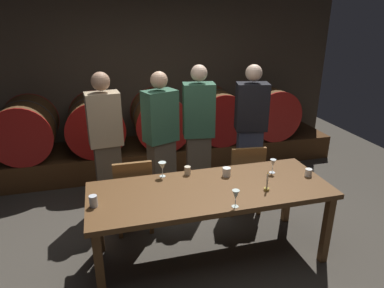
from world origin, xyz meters
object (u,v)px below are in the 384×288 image
object	(u,v)px
chair_right	(245,175)
wine_glass_left	(162,166)
cup_far_left	(93,201)
cup_center_left	(188,170)
wine_barrel_right	(215,114)
cup_center_right	(227,172)
guest_center_left	(161,140)
guest_far_left	(106,142)
wine_barrel_far_left	(26,129)
wine_glass_center	(236,196)
wine_barrel_left	(96,123)
candle_center	(267,185)
chair_left	(133,192)
guest_center_right	(199,133)
wine_barrel_center	(159,119)
cup_far_right	(309,172)
guest_far_right	(250,133)
dining_table	(211,195)
wine_barrel_far_right	(266,110)
wine_glass_right	(273,163)

from	to	relation	value
chair_right	wine_glass_left	xyz separation A→B (m)	(-1.05, -0.32, 0.39)
cup_far_left	cup_center_left	bearing A→B (deg)	23.11
wine_barrel_right	chair_right	xyz separation A→B (m)	(-0.17, -1.64, -0.29)
wine_glass_left	cup_center_right	bearing A→B (deg)	-13.91
guest_center_left	cup_center_left	xyz separation A→B (m)	(0.13, -0.78, -0.06)
guest_far_left	cup_center_left	world-z (taller)	guest_far_left
cup_center_left	cup_center_right	world-z (taller)	cup_center_right
guest_far_left	wine_barrel_far_left	bearing A→B (deg)	-51.91
wine_glass_center	wine_barrel_left	bearing A→B (deg)	112.68
cup_center_right	cup_far_left	bearing A→B (deg)	-168.72
wine_barrel_right	cup_center_right	world-z (taller)	wine_barrel_right
wine_glass_left	wine_glass_center	size ratio (longest dim) A/B	0.98
cup_far_left	cup_center_left	xyz separation A→B (m)	(0.92, 0.39, -0.01)
wine_barrel_right	guest_center_left	world-z (taller)	guest_center_left
cup_far_left	wine_barrel_right	bearing A→B (deg)	51.51
candle_center	chair_left	bearing A→B (deg)	145.24
chair_right	candle_center	bearing A→B (deg)	86.26
chair_left	guest_center_right	distance (m)	1.15
wine_barrel_right	cup_center_left	xyz separation A→B (m)	(-0.96, -1.98, 0.03)
wine_barrel_center	guest_center_right	xyz separation A→B (m)	(0.31, -1.11, 0.11)
guest_center_left	candle_center	distance (m)	1.50
cup_center_left	cup_far_right	size ratio (longest dim) A/B	1.13
chair_left	guest_center_left	size ratio (longest dim) A/B	0.52
guest_center_left	cup_center_right	size ratio (longest dim) A/B	19.24
wine_barrel_center	wine_barrel_right	xyz separation A→B (m)	(0.90, 0.00, 0.00)
guest_far_left	cup_far_left	distance (m)	1.29
guest_center_right	wine_glass_center	bearing A→B (deg)	93.75
guest_far_right	cup_center_right	bearing A→B (deg)	66.33
cup_center_right	dining_table	bearing A→B (deg)	-138.40
wine_barrel_far_left	wine_glass_center	distance (m)	3.40
wine_barrel_right	wine_glass_center	size ratio (longest dim) A/B	5.70
wine_barrel_far_right	wine_glass_right	distance (m)	2.39
wine_barrel_far_left	cup_far_left	bearing A→B (deg)	-68.94
guest_center_left	wine_barrel_center	bearing A→B (deg)	-119.24
cup_far_right	wine_barrel_center	bearing A→B (deg)	115.40
wine_barrel_left	wine_barrel_center	distance (m)	0.95
wine_barrel_far_left	candle_center	distance (m)	3.51
wine_barrel_right	cup_far_left	size ratio (longest dim) A/B	8.88
cup_far_right	dining_table	bearing A→B (deg)	179.56
chair_right	wine_glass_left	world-z (taller)	wine_glass_left
wine_barrel_left	wine_barrel_far_right	bearing A→B (deg)	0.00
guest_center_right	cup_far_left	size ratio (longest dim) A/B	17.22
chair_right	guest_far_left	distance (m)	1.69
wine_barrel_right	cup_far_right	bearing A→B (deg)	-85.04
candle_center	cup_center_left	world-z (taller)	candle_center
wine_barrel_far_left	wine_barrel_left	xyz separation A→B (m)	(0.95, 0.00, 0.00)
chair_left	wine_glass_left	size ratio (longest dim) A/B	5.71
wine_barrel_far_right	cup_center_right	size ratio (longest dim) A/B	10.19
wine_barrel_center	wine_glass_left	xyz separation A→B (m)	(-0.31, -1.96, 0.10)
chair_right	cup_center_right	distance (m)	0.71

